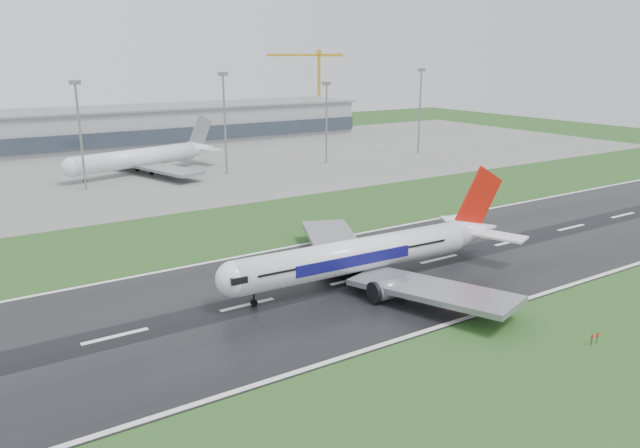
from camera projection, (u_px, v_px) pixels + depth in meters
ground at (353, 280)px, 103.83m from camera, size 520.00×520.00×0.00m
runway at (353, 280)px, 103.82m from camera, size 400.00×45.00×0.10m
apron at (136, 169)px, 204.92m from camera, size 400.00×130.00×0.08m
terminal at (91, 129)px, 251.44m from camera, size 240.00×36.00×15.00m
main_airliner at (375, 232)px, 101.71m from camera, size 58.82×56.24×16.71m
parked_airliner at (141, 148)px, 195.51m from camera, size 68.63×65.91×16.59m
tower_crane at (319, 88)px, 324.20m from camera, size 38.11×17.82×40.28m
floodmast_2 at (81, 139)px, 169.48m from camera, size 0.64×0.64×29.37m
floodmast_3 at (225, 126)px, 192.19m from camera, size 0.64×0.64×30.94m
floodmast_4 at (326, 125)px, 212.89m from camera, size 0.64×0.64×27.14m
floodmast_5 at (420, 113)px, 235.04m from camera, size 0.64×0.64×31.17m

